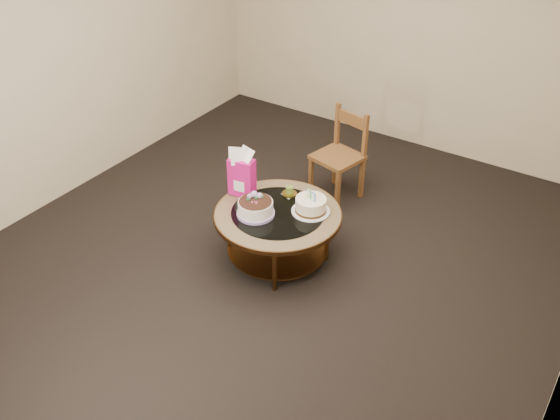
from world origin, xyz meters
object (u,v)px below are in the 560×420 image
Objects in this scene: coffee_table at (278,220)px; dining_chair at (340,155)px; decorated_cake at (256,208)px; cream_cake at (311,205)px; gift_bag at (242,172)px.

dining_chair is at bearing 92.89° from coffee_table.
dining_chair is (0.07, 1.25, -0.08)m from decorated_cake.
cream_cake reaches higher than coffee_table.
dining_chair is at bearing 62.88° from gift_bag.
gift_bag is at bearing -94.44° from dining_chair.
cream_cake is 0.73× the size of gift_bag.
gift_bag is at bearing -149.95° from cream_cake.
gift_bag reaches higher than dining_chair.
coffee_table is 0.29m from cream_cake.
dining_chair is (0.33, 1.06, -0.23)m from gift_bag.
gift_bag reaches higher than coffee_table.
coffee_table is 0.49m from gift_bag.
cream_cake reaches higher than decorated_cake.
cream_cake is (0.34, 0.27, 0.00)m from decorated_cake.
decorated_cake is 1.25m from dining_chair.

